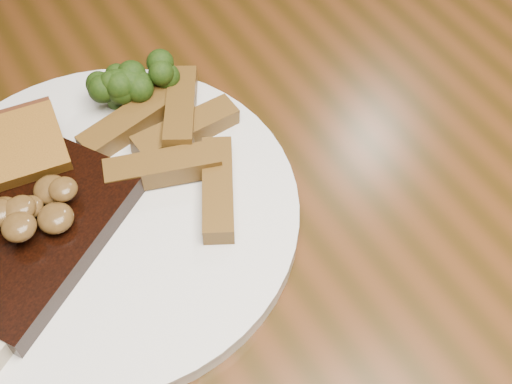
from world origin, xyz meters
TOP-DOWN VIEW (x-y plane):
  - dining_table at (0.00, 0.00)m, footprint 1.60×0.90m
  - plate at (-0.12, 0.06)m, footprint 0.36×0.36m
  - steak at (-0.18, 0.07)m, footprint 0.20×0.19m
  - steak_bone at (-0.18, 0.01)m, footprint 0.13×0.09m
  - mushroom_pile at (-0.17, 0.06)m, footprint 0.07×0.07m
  - garlic_bread at (-0.17, 0.12)m, footprint 0.11×0.07m
  - potato_wedges at (-0.04, 0.07)m, footprint 0.12×0.12m
  - broccoli_cluster at (-0.05, 0.14)m, footprint 0.07×0.07m

SIDE VIEW (x-z plane):
  - dining_table at x=0.00m, z-range 0.28..1.03m
  - plate at x=-0.12m, z-range 0.75..0.76m
  - steak_bone at x=-0.18m, z-range 0.76..0.78m
  - garlic_bread at x=-0.17m, z-range 0.76..0.79m
  - steak at x=-0.18m, z-range 0.76..0.79m
  - potato_wedges at x=-0.04m, z-range 0.76..0.79m
  - broccoli_cluster at x=-0.05m, z-range 0.76..0.80m
  - mushroom_pile at x=-0.17m, z-range 0.79..0.81m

